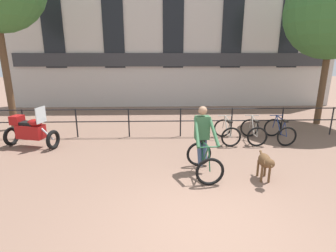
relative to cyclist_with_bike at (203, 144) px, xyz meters
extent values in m
plane|color=#7A5B4C|center=(-0.33, -2.16, -0.76)|extent=(60.00, 60.00, 0.00)
cylinder|color=black|center=(-5.95, 3.04, -0.24)|extent=(0.05, 0.05, 1.05)
cylinder|color=black|center=(-4.08, 3.04, -0.24)|extent=(0.05, 0.05, 1.05)
cylinder|color=black|center=(-2.20, 3.04, -0.24)|extent=(0.05, 0.05, 1.05)
cylinder|color=black|center=(-0.33, 3.04, -0.24)|extent=(0.05, 0.05, 1.05)
cylinder|color=black|center=(1.55, 3.04, -0.24)|extent=(0.05, 0.05, 1.05)
cylinder|color=black|center=(3.42, 3.04, -0.24)|extent=(0.05, 0.05, 1.05)
cylinder|color=black|center=(5.30, 3.04, -0.24)|extent=(0.05, 0.05, 1.05)
cylinder|color=black|center=(-0.33, 3.04, 0.26)|extent=(15.00, 0.04, 0.04)
cylinder|color=black|center=(-0.33, 3.04, -0.19)|extent=(15.00, 0.04, 0.04)
cube|color=beige|center=(-0.33, 8.84, 3.27)|extent=(18.00, 0.60, 8.06)
cube|color=#333338|center=(-0.33, 8.48, 1.84)|extent=(17.10, 0.12, 0.70)
cube|color=black|center=(-6.63, 8.51, 3.67)|extent=(1.10, 0.06, 4.52)
cube|color=black|center=(-3.48, 8.51, 3.67)|extent=(1.10, 0.06, 4.52)
cube|color=black|center=(-0.33, 8.51, 3.67)|extent=(1.10, 0.06, 4.52)
cube|color=black|center=(2.82, 8.51, 3.67)|extent=(1.10, 0.06, 4.52)
cube|color=black|center=(5.97, 8.51, 3.67)|extent=(1.10, 0.06, 4.52)
torus|color=black|center=(0.06, -0.68, -0.42)|extent=(0.68, 0.13, 0.68)
torus|color=black|center=(-0.03, 0.41, -0.42)|extent=(0.68, 0.13, 0.68)
cylinder|color=#194C2D|center=(0.02, -0.26, -0.19)|extent=(0.08, 0.49, 0.60)
cylinder|color=#194C2D|center=(-0.01, 0.07, -0.22)|extent=(0.06, 0.23, 0.52)
cylinder|color=#194C2D|center=(0.01, -0.16, 0.07)|extent=(0.09, 0.66, 0.10)
cylinder|color=#194C2D|center=(-0.02, 0.19, -0.45)|extent=(0.07, 0.44, 0.08)
cylinder|color=#194C2D|center=(-0.02, 0.29, -0.19)|extent=(0.05, 0.27, 0.47)
cylinder|color=#194C2D|center=(0.05, -0.59, -0.16)|extent=(0.05, 0.23, 0.54)
cylinder|color=#194C2D|center=(0.04, -0.49, 0.10)|extent=(0.48, 0.07, 0.03)
cube|color=black|center=(-0.01, 0.17, 0.06)|extent=(0.14, 0.25, 0.05)
cube|color=#33603D|center=(-0.01, 0.17, 0.39)|extent=(0.38, 0.25, 0.60)
sphere|color=#A87A5B|center=(-0.01, 0.17, 0.83)|extent=(0.22, 0.22, 0.22)
cylinder|color=#33603D|center=(-0.20, -0.18, 0.37)|extent=(0.08, 0.71, 0.60)
cylinder|color=#33603D|center=(0.22, -0.14, 0.37)|extent=(0.20, 0.72, 0.60)
cylinder|color=#384766|center=(-0.08, 0.07, -0.25)|extent=(0.16, 0.32, 0.69)
cylinder|color=#384766|center=(0.06, 0.08, -0.19)|extent=(0.11, 0.30, 0.58)
ellipsoid|color=brown|center=(1.42, -0.42, -0.28)|extent=(0.32, 0.54, 0.32)
cylinder|color=brown|center=(1.40, -0.63, -0.25)|extent=(0.19, 0.19, 0.18)
sphere|color=brown|center=(1.38, -0.80, -0.19)|extent=(0.21, 0.21, 0.21)
cone|color=brown|center=(1.37, -0.90, -0.20)|extent=(0.13, 0.14, 0.12)
cylinder|color=brown|center=(1.45, -0.12, -0.21)|extent=(0.07, 0.18, 0.12)
cylinder|color=brown|center=(1.31, -0.58, -0.55)|extent=(0.06, 0.06, 0.42)
cylinder|color=brown|center=(1.49, -0.60, -0.55)|extent=(0.06, 0.06, 0.42)
cylinder|color=brown|center=(1.34, -0.25, -0.55)|extent=(0.06, 0.06, 0.42)
cylinder|color=brown|center=(1.52, -0.27, -0.55)|extent=(0.06, 0.06, 0.42)
torus|color=black|center=(-4.47, 1.85, -0.45)|extent=(0.27, 0.63, 0.62)
torus|color=black|center=(-5.99, 2.24, -0.45)|extent=(0.27, 0.63, 0.62)
cube|color=maroon|center=(-5.23, 2.04, -0.23)|extent=(0.93, 0.60, 0.44)
ellipsoid|color=maroon|center=(-5.05, 1.99, 0.07)|extent=(0.54, 0.43, 0.24)
cube|color=black|center=(-5.34, 2.07, 0.04)|extent=(0.62, 0.43, 0.10)
cylinder|color=#B2B2B7|center=(-4.67, 1.90, -0.27)|extent=(0.44, 0.17, 0.41)
cube|color=silver|center=(-4.80, 1.93, 0.34)|extent=(0.14, 0.43, 0.50)
cube|color=maroon|center=(-5.67, 2.16, 0.13)|extent=(0.40, 0.43, 0.28)
torus|color=black|center=(1.20, 2.92, -0.43)|extent=(0.66, 0.08, 0.66)
torus|color=black|center=(1.23, 1.87, -0.43)|extent=(0.66, 0.08, 0.66)
cylinder|color=#9E998E|center=(1.21, 2.51, -0.20)|extent=(0.04, 0.47, 0.58)
cylinder|color=#9E998E|center=(1.22, 2.19, -0.24)|extent=(0.04, 0.22, 0.51)
cylinder|color=#9E998E|center=(1.22, 2.41, 0.05)|extent=(0.05, 0.63, 0.10)
cylinder|color=#9E998E|center=(1.23, 2.08, -0.46)|extent=(0.04, 0.42, 0.07)
cylinder|color=#9E998E|center=(1.23, 1.98, -0.21)|extent=(0.03, 0.25, 0.46)
cylinder|color=#9E998E|center=(1.21, 2.82, -0.18)|extent=(0.03, 0.21, 0.52)
cylinder|color=#9E998E|center=(1.21, 2.73, 0.08)|extent=(0.48, 0.04, 0.03)
cube|color=black|center=(1.22, 2.10, 0.03)|extent=(0.13, 0.24, 0.05)
torus|color=black|center=(2.19, 2.92, -0.43)|extent=(0.66, 0.12, 0.66)
torus|color=black|center=(2.09, 1.87, -0.43)|extent=(0.66, 0.12, 0.66)
cylinder|color=#9E998E|center=(2.15, 2.51, -0.20)|extent=(0.08, 0.47, 0.58)
cylinder|color=#9E998E|center=(2.12, 2.19, -0.24)|extent=(0.05, 0.22, 0.51)
cylinder|color=#9E998E|center=(2.14, 2.41, 0.05)|extent=(0.09, 0.63, 0.10)
cylinder|color=#9E998E|center=(2.11, 2.08, -0.46)|extent=(0.07, 0.42, 0.07)
cylinder|color=#9E998E|center=(2.10, 1.99, -0.21)|extent=(0.05, 0.25, 0.46)
cylinder|color=#9E998E|center=(2.18, 2.82, -0.18)|extent=(0.05, 0.21, 0.52)
cylinder|color=#9E998E|center=(2.17, 2.73, 0.08)|extent=(0.48, 0.07, 0.03)
cube|color=black|center=(2.11, 2.10, 0.03)|extent=(0.14, 0.25, 0.05)
torus|color=black|center=(3.05, 2.92, -0.43)|extent=(0.66, 0.07, 0.66)
torus|color=black|center=(3.07, 1.87, -0.43)|extent=(0.66, 0.07, 0.66)
cylinder|color=navy|center=(3.05, 2.51, -0.20)|extent=(0.04, 0.47, 0.58)
cylinder|color=navy|center=(3.06, 2.19, -0.24)|extent=(0.04, 0.22, 0.51)
cylinder|color=navy|center=(3.06, 2.41, 0.05)|extent=(0.04, 0.63, 0.10)
cylinder|color=navy|center=(3.06, 2.08, -0.46)|extent=(0.03, 0.42, 0.07)
cylinder|color=navy|center=(3.06, 1.98, -0.21)|extent=(0.03, 0.25, 0.46)
cylinder|color=navy|center=(3.05, 2.82, -0.18)|extent=(0.03, 0.21, 0.52)
cylinder|color=navy|center=(3.05, 2.73, 0.08)|extent=(0.48, 0.04, 0.03)
cube|color=black|center=(3.06, 2.10, 0.03)|extent=(0.12, 0.24, 0.05)
cylinder|color=brown|center=(-6.93, 4.22, 1.47)|extent=(0.26, 0.26, 4.48)
cylinder|color=brown|center=(5.74, 4.64, 1.00)|extent=(0.26, 0.26, 3.53)
sphere|color=#386B33|center=(5.74, 4.64, 3.80)|extent=(3.75, 3.75, 3.75)
camera|label=1|loc=(-1.08, -6.15, 2.21)|focal=28.00mm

